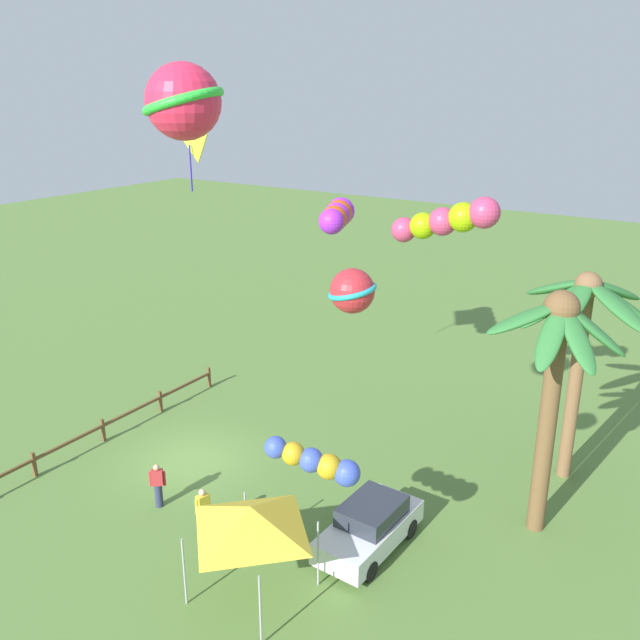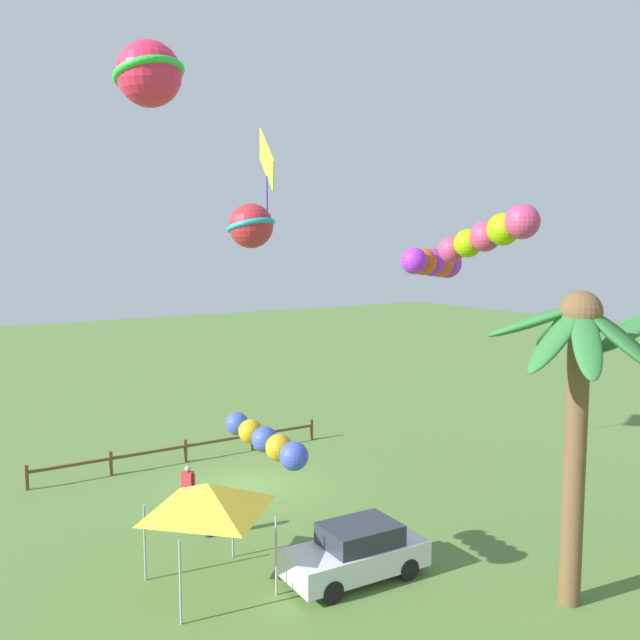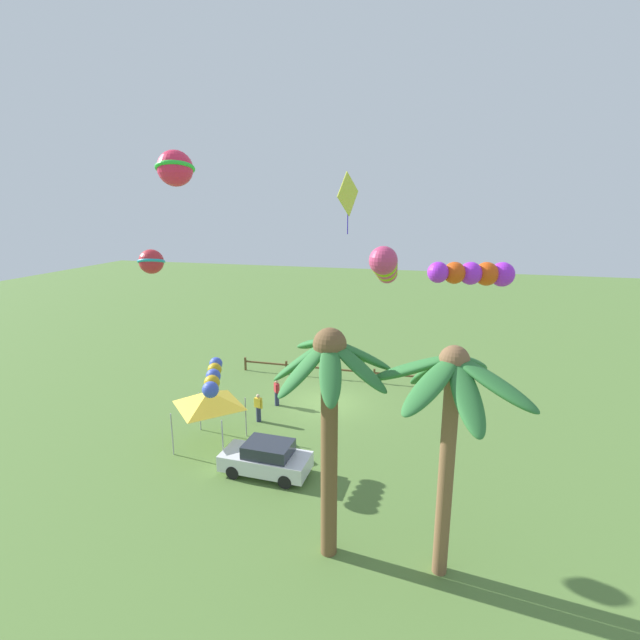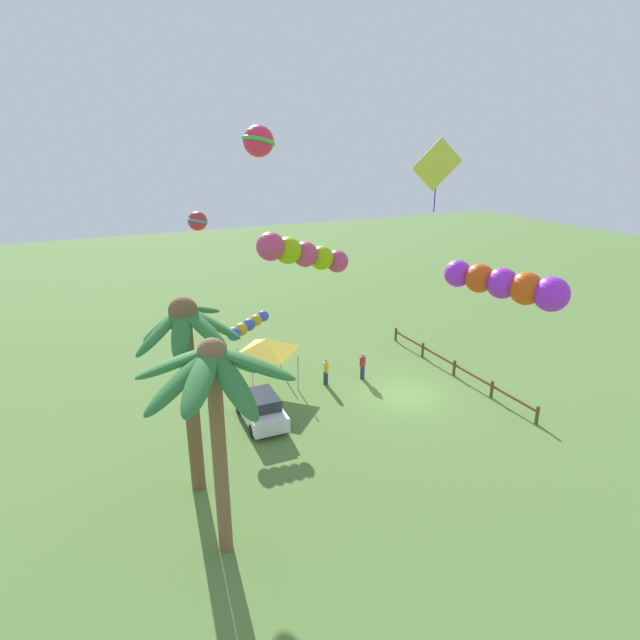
# 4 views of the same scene
# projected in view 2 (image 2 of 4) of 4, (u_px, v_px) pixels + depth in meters

# --- Properties ---
(ground_plane) EXTENTS (120.00, 120.00, 0.00)m
(ground_plane) POSITION_uv_depth(u_px,v_px,m) (247.00, 487.00, 25.97)
(ground_plane) COLOR #567A38
(palm_tree_1) EXTENTS (3.94, 3.99, 7.94)m
(palm_tree_1) POSITION_uv_depth(u_px,v_px,m) (578.00, 374.00, 16.95)
(palm_tree_1) COLOR brown
(palm_tree_1) RESTS_ON ground
(rail_fence) EXTENTS (12.49, 0.12, 0.95)m
(rail_fence) POSITION_uv_depth(u_px,v_px,m) (185.00, 448.00, 28.86)
(rail_fence) COLOR brown
(rail_fence) RESTS_ON ground
(parked_car_0) EXTENTS (3.96, 1.85, 1.51)m
(parked_car_0) POSITION_uv_depth(u_px,v_px,m) (356.00, 552.00, 18.78)
(parked_car_0) COLOR silver
(parked_car_0) RESTS_ON ground
(spectator_0) EXTENTS (0.54, 0.31, 1.59)m
(spectator_0) POSITION_uv_depth(u_px,v_px,m) (208.00, 511.00, 21.48)
(spectator_0) COLOR #2D3351
(spectator_0) RESTS_ON ground
(spectator_1) EXTENTS (0.42, 0.45, 1.59)m
(spectator_1) POSITION_uv_depth(u_px,v_px,m) (188.00, 488.00, 23.50)
(spectator_1) COLOR #2D3351
(spectator_1) RESTS_ON ground
(festival_tent) EXTENTS (2.86, 2.86, 2.85)m
(festival_tent) POSITION_uv_depth(u_px,v_px,m) (208.00, 497.00, 18.09)
(festival_tent) COLOR #9E9EA3
(festival_tent) RESTS_ON ground
(kite_tube_0) EXTENTS (1.08, 3.59, 1.73)m
(kite_tube_0) POSITION_uv_depth(u_px,v_px,m) (490.00, 235.00, 20.57)
(kite_tube_0) COLOR #C63967
(kite_diamond_1) EXTENTS (0.70, 2.31, 3.31)m
(kite_diamond_1) POSITION_uv_depth(u_px,v_px,m) (267.00, 161.00, 25.43)
(kite_diamond_1) COLOR #CDD734
(kite_tube_2) EXTENTS (4.17, 2.58, 1.31)m
(kite_tube_2) POSITION_uv_depth(u_px,v_px,m) (434.00, 263.00, 27.99)
(kite_tube_2) COLOR #A327DE
(kite_tube_3) EXTENTS (1.30, 2.47, 1.15)m
(kite_tube_3) POSITION_uv_depth(u_px,v_px,m) (268.00, 441.00, 17.30)
(kite_tube_3) COLOR blue
(kite_ball_4) EXTENTS (2.26, 2.26, 1.57)m
(kite_ball_4) POSITION_uv_depth(u_px,v_px,m) (149.00, 74.00, 16.61)
(kite_ball_4) COLOR #E9274A
(kite_ball_5) EXTENTS (1.34, 1.34, 0.94)m
(kite_ball_5) POSITION_uv_depth(u_px,v_px,m) (251.00, 226.00, 14.48)
(kite_ball_5) COLOR red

